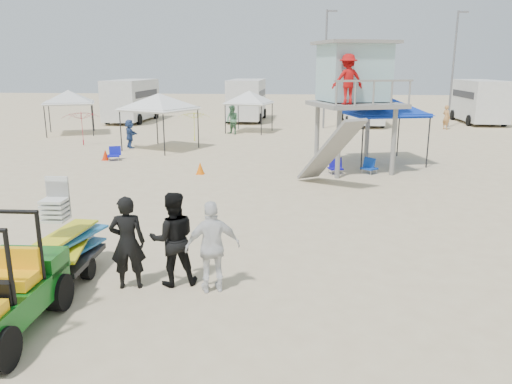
# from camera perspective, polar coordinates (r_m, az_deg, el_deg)

# --- Properties ---
(ground) EXTENTS (140.00, 140.00, 0.00)m
(ground) POSITION_cam_1_polar(r_m,az_deg,el_deg) (10.00, -4.60, -11.43)
(ground) COLOR beige
(ground) RESTS_ON ground
(surf_trailer) EXTENTS (1.22, 2.17, 1.90)m
(surf_trailer) POSITION_cam_1_polar(r_m,az_deg,el_deg) (11.09, -21.30, -5.46)
(surf_trailer) COLOR black
(surf_trailer) RESTS_ON ground
(man_left) EXTENTS (0.77, 0.59, 1.89)m
(man_left) POSITION_cam_1_polar(r_m,az_deg,el_deg) (10.18, -14.47, -5.62)
(man_left) COLOR black
(man_left) RESTS_ON ground
(man_mid) EXTENTS (1.12, 0.99, 1.93)m
(man_mid) POSITION_cam_1_polar(r_m,az_deg,el_deg) (10.15, -9.46, -5.31)
(man_mid) COLOR black
(man_mid) RESTS_ON ground
(man_right) EXTENTS (1.16, 0.78, 1.83)m
(man_right) POSITION_cam_1_polar(r_m,az_deg,el_deg) (9.75, -4.97, -6.28)
(man_right) COLOR white
(man_right) RESTS_ON ground
(lifeguard_tower) EXTENTS (4.12, 4.12, 5.18)m
(lifeguard_tower) POSITION_cam_1_polar(r_m,az_deg,el_deg) (21.24, 11.14, 12.72)
(lifeguard_tower) COLOR gray
(lifeguard_tower) RESTS_ON ground
(canopy_blue) EXTENTS (3.83, 3.83, 3.45)m
(canopy_blue) POSITION_cam_1_polar(r_m,az_deg,el_deg) (23.38, 14.43, 10.32)
(canopy_blue) COLOR black
(canopy_blue) RESTS_ON ground
(canopy_white_a) EXTENTS (3.98, 3.98, 3.34)m
(canopy_white_a) POSITION_cam_1_polar(r_m,az_deg,el_deg) (26.83, -11.07, 10.70)
(canopy_white_a) COLOR black
(canopy_white_a) RESTS_ON ground
(canopy_white_b) EXTENTS (3.81, 3.81, 3.22)m
(canopy_white_b) POSITION_cam_1_polar(r_m,az_deg,el_deg) (34.58, -20.70, 10.60)
(canopy_white_b) COLOR black
(canopy_white_b) RESTS_ON ground
(canopy_white_c) EXTENTS (3.13, 3.13, 3.13)m
(canopy_white_c) POSITION_cam_1_polar(r_m,az_deg,el_deg) (33.48, -0.79, 11.25)
(canopy_white_c) COLOR black
(canopy_white_c) RESTS_ON ground
(umbrella_a) EXTENTS (2.38, 2.41, 1.92)m
(umbrella_a) POSITION_cam_1_polar(r_m,az_deg,el_deg) (29.45, -19.29, 6.89)
(umbrella_a) COLOR red
(umbrella_a) RESTS_ON ground
(umbrella_b) EXTENTS (2.30, 2.33, 1.75)m
(umbrella_b) POSITION_cam_1_polar(r_m,az_deg,el_deg) (29.69, -7.06, 7.46)
(umbrella_b) COLOR #EEF615
(umbrella_b) RESTS_ON ground
(cone_near) EXTENTS (0.34, 0.34, 0.50)m
(cone_near) POSITION_cam_1_polar(r_m,az_deg,el_deg) (20.59, -6.40, 2.74)
(cone_near) COLOR #FF6B08
(cone_near) RESTS_ON ground
(cone_far) EXTENTS (0.34, 0.34, 0.50)m
(cone_far) POSITION_cam_1_polar(r_m,az_deg,el_deg) (24.58, -16.83, 4.09)
(cone_far) COLOR red
(cone_far) RESTS_ON ground
(beach_chair_a) EXTENTS (0.68, 0.74, 0.64)m
(beach_chair_a) POSITION_cam_1_polar(r_m,az_deg,el_deg) (24.48, -15.89, 4.26)
(beach_chair_a) COLOR #0F15A8
(beach_chair_a) RESTS_ON ground
(beach_chair_b) EXTENTS (0.66, 0.71, 0.64)m
(beach_chair_b) POSITION_cam_1_polar(r_m,az_deg,el_deg) (20.86, 9.06, 2.97)
(beach_chair_b) COLOR #100D92
(beach_chair_b) RESTS_ON ground
(beach_chair_c) EXTENTS (0.74, 0.86, 0.64)m
(beach_chair_c) POSITION_cam_1_polar(r_m,az_deg,el_deg) (21.16, 12.81, 2.95)
(beach_chair_c) COLOR #0E39A1
(beach_chair_c) RESTS_ON ground
(rv_far_left) EXTENTS (2.64, 6.80, 3.25)m
(rv_far_left) POSITION_cam_1_polar(r_m,az_deg,el_deg) (41.27, -14.03, 10.32)
(rv_far_left) COLOR silver
(rv_far_left) RESTS_ON ground
(rv_mid_left) EXTENTS (2.65, 6.50, 3.25)m
(rv_mid_left) POSITION_cam_1_polar(r_m,az_deg,el_deg) (40.71, -1.06, 10.69)
(rv_mid_left) COLOR silver
(rv_mid_left) RESTS_ON ground
(rv_mid_right) EXTENTS (2.64, 7.00, 3.25)m
(rv_mid_right) POSITION_cam_1_polar(r_m,az_deg,el_deg) (39.19, 12.08, 10.24)
(rv_mid_right) COLOR silver
(rv_mid_right) RESTS_ON ground
(rv_far_right) EXTENTS (2.64, 6.60, 3.25)m
(rv_far_right) POSITION_cam_1_polar(r_m,az_deg,el_deg) (42.59, 24.14, 9.63)
(rv_far_right) COLOR silver
(rv_far_right) RESTS_ON ground
(light_pole_left) EXTENTS (0.14, 0.14, 8.00)m
(light_pole_left) POSITION_cam_1_polar(r_m,az_deg,el_deg) (35.90, 7.91, 13.60)
(light_pole_left) COLOR slate
(light_pole_left) RESTS_ON ground
(light_pole_right) EXTENTS (0.14, 0.14, 8.00)m
(light_pole_right) POSITION_cam_1_polar(r_m,az_deg,el_deg) (38.78, 21.57, 12.80)
(light_pole_right) COLOR slate
(light_pole_right) RESTS_ON ground
(distant_beachgoers) EXTENTS (20.11, 11.11, 1.84)m
(distant_beachgoers) POSITION_cam_1_polar(r_m,az_deg,el_deg) (30.82, -2.22, 7.75)
(distant_beachgoers) COLOR #2D4989
(distant_beachgoers) RESTS_ON ground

